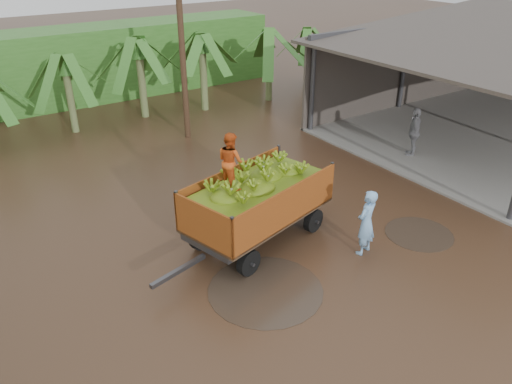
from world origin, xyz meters
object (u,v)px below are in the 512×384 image
Objects in this scene: man_grey at (414,132)px; utility_pole at (182,46)px; banana_trailer at (258,200)px; man_blue at (366,222)px.

utility_pole reaches higher than man_grey.
utility_pole is at bearing -90.15° from man_grey.
banana_trailer is at bearing -103.99° from utility_pole.
banana_trailer is 3.18× the size of man_blue.
man_grey is (6.34, 3.77, 0.04)m from man_blue.
banana_trailer is 0.79× the size of utility_pole.
banana_trailer is at bearing -62.08° from man_blue.
man_blue is 0.25× the size of utility_pole.
banana_trailer reaches higher than man_blue.
banana_trailer is 3.06× the size of man_grey.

